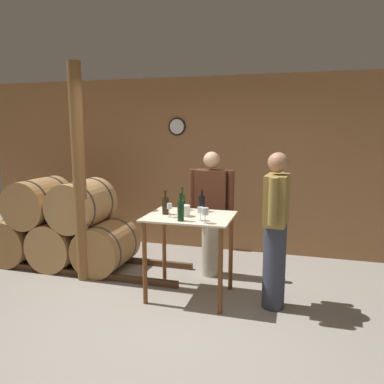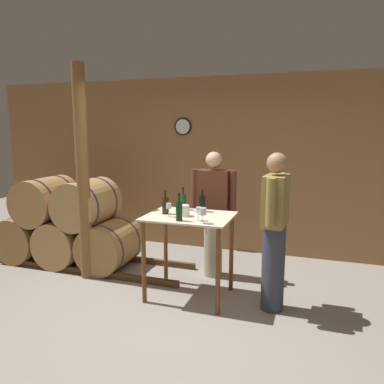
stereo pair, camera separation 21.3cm
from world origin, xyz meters
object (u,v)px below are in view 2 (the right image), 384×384
object	(u,v)px
wine_bottle_right	(202,203)
wine_bottle_left	(183,201)
wine_glass_near_center	(199,211)
wine_glass_near_right	(203,212)
person_visitor_with_scarf	(275,229)
wine_bottle_far_left	(165,205)
person_host	(213,211)
wine_glass_near_left	(169,207)
wooden_post	(83,174)
wine_bottle_center	(179,210)
ice_bucket	(184,211)

from	to	relation	value
wine_bottle_right	wine_bottle_left	bearing A→B (deg)	172.61
wine_glass_near_center	wine_bottle_left	bearing A→B (deg)	126.47
wine_bottle_right	wine_glass_near_right	distance (m)	0.56
wine_bottle_right	person_visitor_with_scarf	distance (m)	0.92
wine_bottle_far_left	person_host	bearing A→B (deg)	62.50
wine_glass_near_left	wine_bottle_far_left	bearing A→B (deg)	126.99
person_host	person_visitor_with_scarf	distance (m)	1.11
wine_glass_near_left	wine_glass_near_center	xyz separation A→B (m)	(0.36, -0.06, -0.01)
wooden_post	wine_glass_near_left	distance (m)	1.31
wine_bottle_center	wine_glass_near_right	distance (m)	0.27
wine_bottle_left	person_host	distance (m)	0.54
wooden_post	ice_bucket	world-z (taller)	wooden_post
wine_glass_near_left	wine_bottle_center	bearing A→B (deg)	-37.38
wine_bottle_far_left	ice_bucket	xyz separation A→B (m)	(0.23, -0.03, -0.04)
wooden_post	wine_glass_near_right	xyz separation A→B (m)	(1.70, -0.40, -0.27)
wine_bottle_far_left	wine_bottle_right	xyz separation A→B (m)	(0.36, 0.25, -0.00)
wine_glass_near_center	person_visitor_with_scarf	distance (m)	0.81
wine_bottle_far_left	wine_glass_near_right	distance (m)	0.60
wine_bottle_center	wine_bottle_right	xyz separation A→B (m)	(0.10, 0.50, -0.01)
wine_glass_near_left	wine_glass_near_center	size ratio (longest dim) A/B	1.05
wine_bottle_center	wine_glass_near_left	xyz separation A→B (m)	(-0.17, 0.13, 0.00)
wooden_post	wine_glass_near_left	world-z (taller)	wooden_post
wine_bottle_left	person_host	xyz separation A→B (m)	(0.26, 0.42, -0.20)
wine_glass_near_center	ice_bucket	distance (m)	0.27
wine_glass_near_left	wine_glass_near_center	world-z (taller)	wine_glass_near_left
wine_bottle_right	wine_bottle_far_left	bearing A→B (deg)	-144.87
wine_bottle_center	ice_bucket	size ratio (longest dim) A/B	2.42
wine_glass_near_center	wine_glass_near_right	bearing A→B (deg)	-52.08
wine_bottle_far_left	wine_bottle_center	distance (m)	0.36
wine_bottle_left	wine_glass_near_center	world-z (taller)	wine_bottle_left
wine_bottle_far_left	wine_glass_near_right	xyz separation A→B (m)	(0.53, -0.28, 0.02)
wine_bottle_far_left	person_visitor_with_scarf	distance (m)	1.24
wine_bottle_right	person_host	bearing A→B (deg)	88.73
wine_bottle_far_left	wine_bottle_left	size ratio (longest dim) A/B	1.01
wooden_post	wine_bottle_far_left	world-z (taller)	wooden_post
wine_bottle_left	wooden_post	bearing A→B (deg)	-173.04
wine_glass_near_left	ice_bucket	distance (m)	0.18
ice_bucket	wine_bottle_left	bearing A→B (deg)	111.76
wine_bottle_center	ice_bucket	distance (m)	0.23
wine_bottle_center	ice_bucket	world-z (taller)	wine_bottle_center
wine_bottle_far_left	person_host	world-z (taller)	person_host
wine_bottle_left	wine_bottle_right	distance (m)	0.25
wine_bottle_far_left	person_host	distance (m)	0.83
ice_bucket	person_host	xyz separation A→B (m)	(0.13, 0.74, -0.16)
wine_glass_near_center	wine_glass_near_right	world-z (taller)	wine_glass_near_right
wine_glass_near_center	ice_bucket	size ratio (longest dim) A/B	1.19
wine_bottle_center	wine_bottle_far_left	bearing A→B (deg)	136.18
wine_glass_near_center	wine_glass_near_right	distance (m)	0.12
person_host	wine_bottle_left	bearing A→B (deg)	-121.44
wine_glass_near_center	wine_bottle_center	bearing A→B (deg)	-160.29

